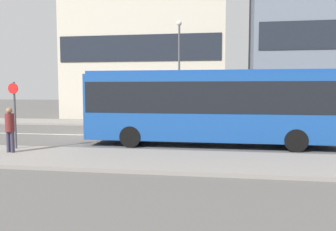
% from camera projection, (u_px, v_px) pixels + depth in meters
% --- Properties ---
extents(ground_plane, '(120.00, 120.00, 0.00)m').
position_uv_depth(ground_plane, '(91.00, 135.00, 18.62)').
color(ground_plane, '#595654').
extents(sidewalk_near, '(44.00, 3.50, 0.13)m').
position_uv_depth(sidewalk_near, '(28.00, 156.00, 12.46)').
color(sidewalk_near, gray).
rests_on(sidewalk_near, ground_plane).
extents(sidewalk_far, '(44.00, 3.50, 0.13)m').
position_uv_depth(sidewalk_far, '(123.00, 123.00, 24.77)').
color(sidewalk_far, gray).
rests_on(sidewalk_far, ground_plane).
extents(lane_centerline, '(41.80, 0.16, 0.01)m').
position_uv_depth(lane_centerline, '(91.00, 135.00, 18.62)').
color(lane_centerline, silver).
rests_on(lane_centerline, ground_plane).
extents(city_bus, '(11.47, 2.53, 3.43)m').
position_uv_depth(city_bus, '(211.00, 103.00, 15.13)').
color(city_bus, '#194793').
rests_on(city_bus, ground_plane).
extents(parked_car_0, '(4.27, 1.79, 1.43)m').
position_uv_depth(parked_car_0, '(323.00, 121.00, 20.04)').
color(parked_car_0, black).
rests_on(parked_car_0, ground_plane).
extents(pedestrian_near_stop, '(0.35, 0.34, 1.76)m').
position_uv_depth(pedestrian_near_stop, '(10.00, 127.00, 12.78)').
color(pedestrian_near_stop, '#383347').
rests_on(pedestrian_near_stop, sidewalk_near).
extents(bus_stop_sign, '(0.44, 0.12, 2.78)m').
position_uv_depth(bus_stop_sign, '(15.00, 110.00, 13.59)').
color(bus_stop_sign, '#4C4C51').
rests_on(bus_stop_sign, sidewalk_near).
extents(street_lamp, '(0.36, 0.36, 7.21)m').
position_uv_depth(street_lamp, '(179.00, 62.00, 22.78)').
color(street_lamp, '#4C4C51').
rests_on(street_lamp, sidewalk_far).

